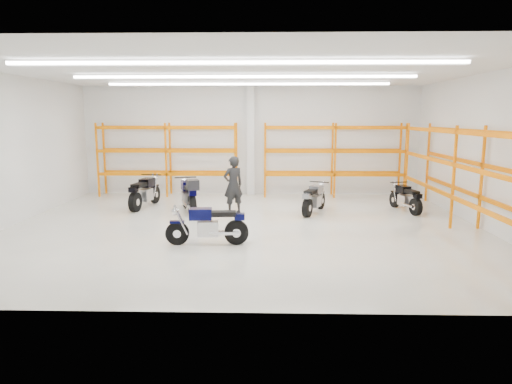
{
  "coord_description": "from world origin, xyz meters",
  "views": [
    {
      "loc": [
        0.72,
        -13.19,
        3.24
      ],
      "look_at": [
        0.36,
        0.5,
        0.98
      ],
      "focal_mm": 32.0,
      "sensor_mm": 36.0,
      "label": 1
    }
  ],
  "objects_px": {
    "motorcycle_back_b": "(189,195)",
    "standing_man": "(233,185)",
    "motorcycle_back_c": "(314,200)",
    "motorcycle_back_a": "(144,193)",
    "structural_column": "(251,141)",
    "motorcycle_back_d": "(406,199)",
    "motorcycle_main": "(211,226)"
  },
  "relations": [
    {
      "from": "motorcycle_main",
      "to": "standing_man",
      "type": "height_order",
      "value": "standing_man"
    },
    {
      "from": "structural_column",
      "to": "motorcycle_back_d",
      "type": "bearing_deg",
      "value": -32.28
    },
    {
      "from": "motorcycle_back_b",
      "to": "structural_column",
      "type": "xyz_separation_m",
      "value": [
        1.98,
        3.72,
        1.66
      ]
    },
    {
      "from": "motorcycle_main",
      "to": "motorcycle_back_a",
      "type": "height_order",
      "value": "motorcycle_back_a"
    },
    {
      "from": "motorcycle_back_a",
      "to": "motorcycle_back_c",
      "type": "xyz_separation_m",
      "value": [
        5.99,
        -0.8,
        -0.06
      ]
    },
    {
      "from": "motorcycle_back_a",
      "to": "motorcycle_back_b",
      "type": "distance_m",
      "value": 1.89
    },
    {
      "from": "motorcycle_back_d",
      "to": "motorcycle_main",
      "type": "bearing_deg",
      "value": -145.67
    },
    {
      "from": "motorcycle_back_b",
      "to": "standing_man",
      "type": "distance_m",
      "value": 1.58
    },
    {
      "from": "standing_man",
      "to": "structural_column",
      "type": "relative_size",
      "value": 0.43
    },
    {
      "from": "motorcycle_back_c",
      "to": "motorcycle_back_d",
      "type": "bearing_deg",
      "value": 6.21
    },
    {
      "from": "motorcycle_back_d",
      "to": "standing_man",
      "type": "distance_m",
      "value": 5.97
    },
    {
      "from": "structural_column",
      "to": "motorcycle_back_c",
      "type": "bearing_deg",
      "value": -59.29
    },
    {
      "from": "motorcycle_back_c",
      "to": "standing_man",
      "type": "xyz_separation_m",
      "value": [
        -2.71,
        -0.05,
        0.49
      ]
    },
    {
      "from": "motorcycle_back_b",
      "to": "standing_man",
      "type": "xyz_separation_m",
      "value": [
        1.53,
        -0.15,
        0.38
      ]
    },
    {
      "from": "motorcycle_back_b",
      "to": "standing_man",
      "type": "bearing_deg",
      "value": -5.52
    },
    {
      "from": "motorcycle_back_c",
      "to": "structural_column",
      "type": "bearing_deg",
      "value": 120.71
    },
    {
      "from": "motorcycle_back_d",
      "to": "structural_column",
      "type": "height_order",
      "value": "structural_column"
    },
    {
      "from": "motorcycle_back_b",
      "to": "structural_column",
      "type": "height_order",
      "value": "structural_column"
    },
    {
      "from": "motorcycle_main",
      "to": "standing_man",
      "type": "xyz_separation_m",
      "value": [
        0.29,
        3.84,
        0.48
      ]
    },
    {
      "from": "motorcycle_back_a",
      "to": "motorcycle_back_d",
      "type": "height_order",
      "value": "motorcycle_back_a"
    },
    {
      "from": "motorcycle_back_a",
      "to": "standing_man",
      "type": "relative_size",
      "value": 1.19
    },
    {
      "from": "motorcycle_back_a",
      "to": "structural_column",
      "type": "xyz_separation_m",
      "value": [
        3.73,
        3.01,
        1.72
      ]
    },
    {
      "from": "standing_man",
      "to": "structural_column",
      "type": "height_order",
      "value": "structural_column"
    },
    {
      "from": "structural_column",
      "to": "motorcycle_main",
      "type": "bearing_deg",
      "value": -95.44
    },
    {
      "from": "motorcycle_back_c",
      "to": "structural_column",
      "type": "height_order",
      "value": "structural_column"
    },
    {
      "from": "motorcycle_main",
      "to": "motorcycle_back_b",
      "type": "bearing_deg",
      "value": 107.31
    },
    {
      "from": "motorcycle_main",
      "to": "standing_man",
      "type": "bearing_deg",
      "value": 85.76
    },
    {
      "from": "motorcycle_main",
      "to": "motorcycle_back_a",
      "type": "distance_m",
      "value": 5.57
    },
    {
      "from": "motorcycle_back_b",
      "to": "motorcycle_back_c",
      "type": "bearing_deg",
      "value": -1.29
    },
    {
      "from": "motorcycle_back_d",
      "to": "standing_man",
      "type": "xyz_separation_m",
      "value": [
        -5.93,
        -0.4,
        0.52
      ]
    },
    {
      "from": "motorcycle_main",
      "to": "motorcycle_back_b",
      "type": "distance_m",
      "value": 4.18
    },
    {
      "from": "motorcycle_back_a",
      "to": "structural_column",
      "type": "distance_m",
      "value": 5.09
    }
  ]
}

